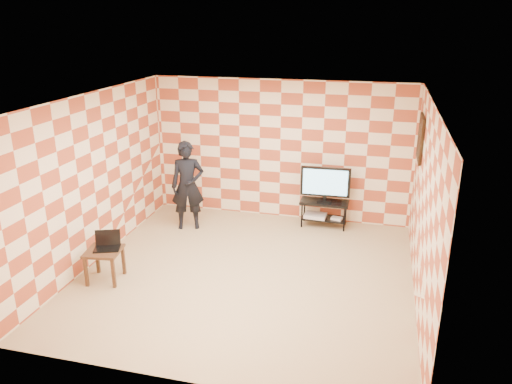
% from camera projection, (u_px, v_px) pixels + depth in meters
% --- Properties ---
extents(floor, '(5.00, 5.00, 0.00)m').
position_uv_depth(floor, '(247.00, 274.00, 7.76)').
color(floor, tan).
rests_on(floor, ground).
extents(wall_back, '(5.00, 0.02, 2.70)m').
position_uv_depth(wall_back, '(280.00, 150.00, 9.59)').
color(wall_back, '#F4E2B9').
rests_on(wall_back, ground).
extents(wall_front, '(5.00, 0.02, 2.70)m').
position_uv_depth(wall_front, '(180.00, 273.00, 5.02)').
color(wall_front, '#F4E2B9').
rests_on(wall_front, ground).
extents(wall_left, '(0.02, 5.00, 2.70)m').
position_uv_depth(wall_left, '(94.00, 179.00, 7.89)').
color(wall_left, '#F4E2B9').
rests_on(wall_left, ground).
extents(wall_right, '(0.02, 5.00, 2.70)m').
position_uv_depth(wall_right, '(424.00, 208.00, 6.73)').
color(wall_right, '#F4E2B9').
rests_on(wall_right, ground).
extents(ceiling, '(5.00, 5.00, 0.02)m').
position_uv_depth(ceiling, '(245.00, 100.00, 6.86)').
color(ceiling, white).
rests_on(ceiling, wall_back).
extents(wall_art, '(0.04, 0.72, 0.72)m').
position_uv_depth(wall_art, '(421.00, 138.00, 7.95)').
color(wall_art, black).
rests_on(wall_art, wall_right).
extents(tv_stand, '(0.90, 0.41, 0.50)m').
position_uv_depth(tv_stand, '(324.00, 208.00, 9.42)').
color(tv_stand, black).
rests_on(tv_stand, floor).
extents(tv, '(0.92, 0.18, 0.67)m').
position_uv_depth(tv, '(325.00, 183.00, 9.25)').
color(tv, black).
rests_on(tv, tv_stand).
extents(dvd_player, '(0.43, 0.32, 0.07)m').
position_uv_depth(dvd_player, '(315.00, 216.00, 9.48)').
color(dvd_player, silver).
rests_on(dvd_player, tv_stand).
extents(game_console, '(0.22, 0.18, 0.04)m').
position_uv_depth(game_console, '(337.00, 218.00, 9.38)').
color(game_console, silver).
rests_on(game_console, tv_stand).
extents(side_table, '(0.57, 0.57, 0.50)m').
position_uv_depth(side_table, '(104.00, 255.00, 7.46)').
color(side_table, '#3B2317').
rests_on(side_table, floor).
extents(laptop, '(0.45, 0.41, 0.25)m').
position_uv_depth(laptop, '(107.00, 244.00, 7.48)').
color(laptop, black).
rests_on(laptop, side_table).
extents(person, '(0.71, 0.58, 1.66)m').
position_uv_depth(person, '(188.00, 186.00, 9.21)').
color(person, black).
rests_on(person, floor).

